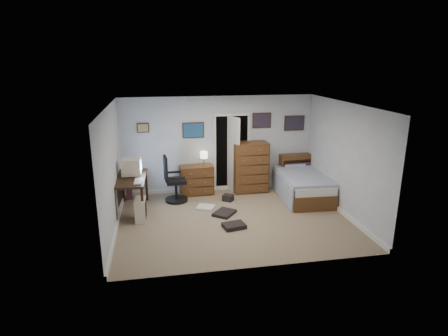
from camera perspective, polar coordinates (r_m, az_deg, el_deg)
The scene contains 15 objects.
floor at distance 8.30m, azimuth 1.48°, elevation -7.89°, with size 5.00×4.00×0.02m, color #82735A.
computer_desk at distance 8.77m, azimuth -14.59°, elevation -2.59°, with size 0.72×1.45×0.82m.
crt_monitor at distance 8.79m, azimuth -13.92°, elevation 0.17°, with size 0.44×0.41×0.39m.
keyboard at distance 8.35m, azimuth -12.94°, elevation -1.96°, with size 0.16×0.44×0.03m, color beige.
pc_tower at distance 8.36m, azimuth -12.59°, elevation -6.21°, with size 0.25×0.47×0.49m.
office_chair at distance 9.24m, azimuth -7.73°, elevation -2.46°, with size 0.60×0.60×1.15m.
media_stack at distance 9.63m, azimuth -14.29°, elevation -2.57°, with size 0.14×0.14×0.72m, color maroon.
low_dresser at distance 9.72m, azimuth -4.20°, elevation -1.83°, with size 0.85×0.43×0.76m, color #56311B.
table_lamp at distance 9.56m, azimuth -3.09°, elevation 1.95°, with size 0.20×0.20×0.37m.
doorway at distance 10.16m, azimuth 0.83°, elevation 2.67°, with size 0.96×1.12×2.05m.
tall_dresser at distance 9.85m, azimuth 3.95°, elevation 0.16°, with size 0.90×0.53×1.33m, color #56311B.
headboard_bookcase at distance 10.42m, azimuth 11.19°, elevation -0.22°, with size 1.04×0.31×0.92m.
bed at distance 9.72m, azimuth 11.69°, elevation -2.49°, with size 1.21×2.13×0.68m.
wall_posters at distance 9.77m, azimuth 2.46°, elevation 6.57°, with size 4.38×0.04×0.60m.
floor_clutter at distance 8.53m, azimuth 0.09°, elevation -6.82°, with size 1.02×1.91×0.16m.
Camera 1 is at (-1.57, -7.42, 3.38)m, focal length 30.00 mm.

